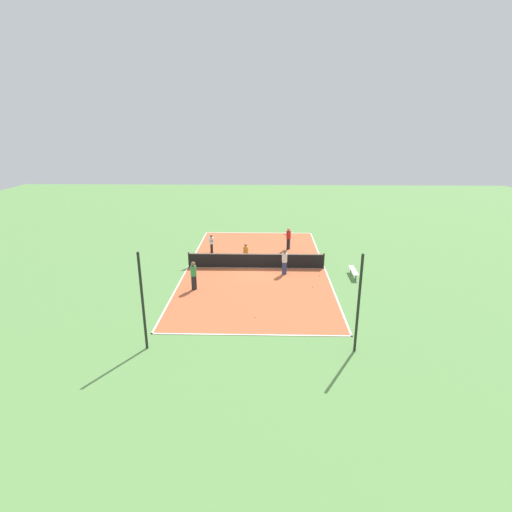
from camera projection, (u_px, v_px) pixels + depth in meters
ground_plane at (256, 268)px, 28.55m from camera, size 80.00×80.00×0.00m
court_surface at (256, 268)px, 28.55m from camera, size 9.90×19.13×0.02m
tennis_net at (256, 260)px, 28.36m from camera, size 9.70×0.10×1.11m
bench at (354, 271)px, 26.86m from camera, size 0.36×1.89×0.45m
player_near_white at (211, 243)px, 31.52m from camera, size 0.48×0.97×1.48m
player_far_green at (194, 274)px, 24.49m from camera, size 0.51×0.51×1.83m
player_center_orange at (246, 252)px, 29.25m from camera, size 0.50×0.50×1.48m
player_far_white at (285, 260)px, 27.01m from camera, size 0.51×0.51×1.76m
player_coach_red at (288, 237)px, 32.36m from camera, size 0.73×0.98×1.81m
tennis_ball_right_alley at (313, 286)px, 25.18m from camera, size 0.07×0.07×0.07m
tennis_ball_midcourt at (255, 316)px, 21.29m from camera, size 0.07×0.07×0.07m
tennis_ball_near_net at (314, 258)px, 30.40m from camera, size 0.07×0.07×0.07m
tennis_ball_far_baseline at (320, 275)px, 27.02m from camera, size 0.07×0.07×0.07m
fence_post_back_left at (358, 304)px, 17.44m from camera, size 0.12×0.12×4.67m
fence_post_back_right at (143, 302)px, 17.66m from camera, size 0.12×0.12×4.67m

